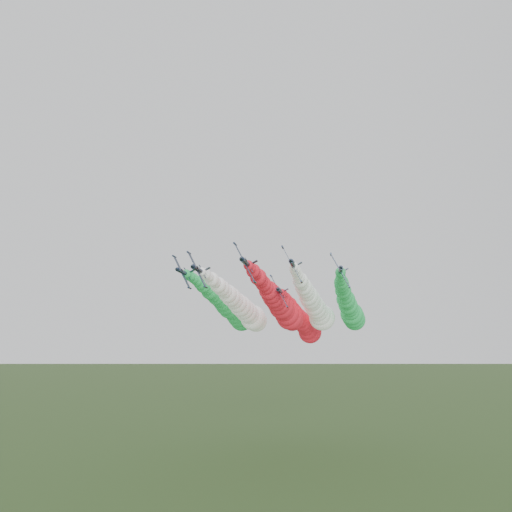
% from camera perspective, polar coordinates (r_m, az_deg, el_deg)
% --- Properties ---
extents(ground, '(3000.00, 3000.00, 0.00)m').
position_cam_1_polar(ground, '(106.11, 2.89, -26.69)').
color(ground, '#3A5626').
rests_on(ground, ground).
extents(jet_lead, '(9.94, 58.41, 15.10)m').
position_cam_1_polar(jet_lead, '(130.82, 2.89, -5.74)').
color(jet_lead, '#101C32').
rests_on(jet_lead, ground).
extents(jet_inner_left, '(10.07, 58.60, 15.28)m').
position_cam_1_polar(jet_inner_left, '(140.73, -1.55, -5.95)').
color(jet_inner_left, '#101C32').
rests_on(jet_inner_left, ground).
extents(jet_inner_right, '(10.60, 59.13, 15.82)m').
position_cam_1_polar(jet_inner_right, '(140.68, 6.68, -5.59)').
color(jet_inner_right, '#101C32').
rests_on(jet_inner_right, ground).
extents(jet_outer_left, '(10.45, 58.97, 15.66)m').
position_cam_1_polar(jet_outer_left, '(151.08, -3.15, -5.95)').
color(jet_outer_left, '#101C32').
rests_on(jet_outer_left, ground).
extents(jet_outer_right, '(10.08, 58.61, 15.30)m').
position_cam_1_polar(jet_outer_right, '(148.49, 10.65, -5.82)').
color(jet_outer_right, '#101C32').
rests_on(jet_outer_right, ground).
extents(jet_trail, '(10.53, 59.06, 15.75)m').
position_cam_1_polar(jet_trail, '(156.71, 5.32, -7.49)').
color(jet_trail, '#101C32').
rests_on(jet_trail, ground).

